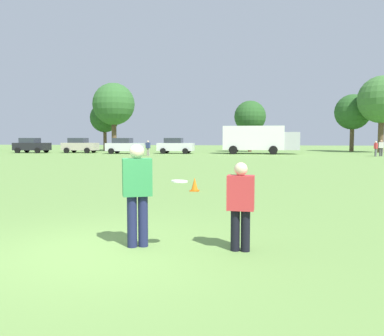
{
  "coord_description": "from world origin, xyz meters",
  "views": [
    {
      "loc": [
        2.4,
        -6.21,
        1.89
      ],
      "look_at": [
        1.22,
        3.07,
        1.17
      ],
      "focal_mm": 37.41,
      "sensor_mm": 36.0,
      "label": 1
    }
  ],
  "objects_px": {
    "player_defender": "(241,202)",
    "box_truck": "(259,139)",
    "bystander_field_marshal": "(148,147)",
    "traffic_cone": "(195,185)",
    "parked_car_near_left": "(31,145)",
    "frisbee": "(180,181)",
    "parked_car_mid_right": "(175,146)",
    "player_thrower": "(137,189)",
    "bystander_far_jogger": "(381,147)",
    "parked_car_center": "(124,146)",
    "bystander_sideline_watcher": "(376,148)",
    "parked_car_mid_left": "(80,145)"
  },
  "relations": [
    {
      "from": "player_thrower",
      "to": "parked_car_center",
      "type": "relative_size",
      "value": 0.42
    },
    {
      "from": "parked_car_mid_right",
      "to": "bystander_sideline_watcher",
      "type": "bearing_deg",
      "value": -12.47
    },
    {
      "from": "traffic_cone",
      "to": "parked_car_center",
      "type": "distance_m",
      "value": 33.24
    },
    {
      "from": "parked_car_mid_left",
      "to": "parked_car_mid_right",
      "type": "bearing_deg",
      "value": -3.08
    },
    {
      "from": "parked_car_center",
      "to": "box_truck",
      "type": "xyz_separation_m",
      "value": [
        15.4,
        1.42,
        0.83
      ]
    },
    {
      "from": "traffic_cone",
      "to": "parked_car_near_left",
      "type": "bearing_deg",
      "value": 126.72
    },
    {
      "from": "parked_car_near_left",
      "to": "player_defender",
      "type": "bearing_deg",
      "value": -56.99
    },
    {
      "from": "bystander_sideline_watcher",
      "to": "bystander_field_marshal",
      "type": "bearing_deg",
      "value": -176.46
    },
    {
      "from": "parked_car_near_left",
      "to": "bystander_sideline_watcher",
      "type": "xyz_separation_m",
      "value": [
        38.66,
        -4.55,
        -0.06
      ]
    },
    {
      "from": "bystander_far_jogger",
      "to": "traffic_cone",
      "type": "bearing_deg",
      "value": -118.67
    },
    {
      "from": "box_truck",
      "to": "parked_car_center",
      "type": "bearing_deg",
      "value": -174.71
    },
    {
      "from": "box_truck",
      "to": "bystander_field_marshal",
      "type": "relative_size",
      "value": 5.5
    },
    {
      "from": "frisbee",
      "to": "parked_car_center",
      "type": "distance_m",
      "value": 40.5
    },
    {
      "from": "player_thrower",
      "to": "bystander_field_marshal",
      "type": "distance_m",
      "value": 34.33
    },
    {
      "from": "frisbee",
      "to": "parked_car_near_left",
      "type": "relative_size",
      "value": 0.06
    },
    {
      "from": "parked_car_near_left",
      "to": "parked_car_center",
      "type": "xyz_separation_m",
      "value": [
        12.04,
        -1.1,
        0.0
      ]
    },
    {
      "from": "frisbee",
      "to": "box_truck",
      "type": "relative_size",
      "value": 0.03
    },
    {
      "from": "parked_car_mid_left",
      "to": "bystander_far_jogger",
      "type": "xyz_separation_m",
      "value": [
        33.48,
        -4.68,
        -0.01
      ]
    },
    {
      "from": "traffic_cone",
      "to": "parked_car_near_left",
      "type": "distance_m",
      "value": 40.08
    },
    {
      "from": "parked_car_mid_right",
      "to": "bystander_field_marshal",
      "type": "height_order",
      "value": "parked_car_mid_right"
    },
    {
      "from": "parked_car_mid_right",
      "to": "bystander_far_jogger",
      "type": "distance_m",
      "value": 21.92
    },
    {
      "from": "player_defender",
      "to": "frisbee",
      "type": "bearing_deg",
      "value": -169.13
    },
    {
      "from": "box_truck",
      "to": "bystander_sideline_watcher",
      "type": "height_order",
      "value": "box_truck"
    },
    {
      "from": "traffic_cone",
      "to": "parked_car_center",
      "type": "xyz_separation_m",
      "value": [
        -11.92,
        31.02,
        0.69
      ]
    },
    {
      "from": "frisbee",
      "to": "parked_car_mid_left",
      "type": "height_order",
      "value": "parked_car_mid_left"
    },
    {
      "from": "player_thrower",
      "to": "parked_car_near_left",
      "type": "distance_m",
      "value": 46.03
    },
    {
      "from": "parked_car_center",
      "to": "box_truck",
      "type": "bearing_deg",
      "value": 5.29
    },
    {
      "from": "parked_car_center",
      "to": "bystander_sideline_watcher",
      "type": "relative_size",
      "value": 2.79
    },
    {
      "from": "frisbee",
      "to": "parked_car_center",
      "type": "relative_size",
      "value": 0.06
    },
    {
      "from": "parked_car_mid_left",
      "to": "parked_car_center",
      "type": "bearing_deg",
      "value": -16.38
    },
    {
      "from": "player_thrower",
      "to": "traffic_cone",
      "type": "bearing_deg",
      "value": 89.08
    },
    {
      "from": "player_thrower",
      "to": "frisbee",
      "type": "bearing_deg",
      "value": -16.59
    },
    {
      "from": "parked_car_mid_left",
      "to": "box_truck",
      "type": "relative_size",
      "value": 0.5
    },
    {
      "from": "player_thrower",
      "to": "bystander_far_jogger",
      "type": "relative_size",
      "value": 1.09
    },
    {
      "from": "bystander_far_jogger",
      "to": "parked_car_mid_left",
      "type": "bearing_deg",
      "value": 172.05
    },
    {
      "from": "parked_car_mid_left",
      "to": "parked_car_center",
      "type": "distance_m",
      "value": 6.43
    },
    {
      "from": "parked_car_mid_left",
      "to": "parked_car_mid_right",
      "type": "height_order",
      "value": "same"
    },
    {
      "from": "bystander_sideline_watcher",
      "to": "bystander_far_jogger",
      "type": "height_order",
      "value": "bystander_far_jogger"
    },
    {
      "from": "frisbee",
      "to": "bystander_sideline_watcher",
      "type": "distance_m",
      "value": 37.77
    },
    {
      "from": "parked_car_center",
      "to": "parked_car_mid_left",
      "type": "bearing_deg",
      "value": 163.62
    },
    {
      "from": "player_defender",
      "to": "box_truck",
      "type": "xyz_separation_m",
      "value": [
        1.83,
        39.73,
        0.93
      ]
    },
    {
      "from": "bystander_field_marshal",
      "to": "box_truck",
      "type": "bearing_deg",
      "value": 28.72
    },
    {
      "from": "traffic_cone",
      "to": "parked_car_mid_right",
      "type": "distance_m",
      "value": 32.78
    },
    {
      "from": "frisbee",
      "to": "traffic_cone",
      "type": "height_order",
      "value": "frisbee"
    },
    {
      "from": "parked_car_near_left",
      "to": "bystander_sideline_watcher",
      "type": "height_order",
      "value": "parked_car_near_left"
    },
    {
      "from": "frisbee",
      "to": "parked_car_mid_right",
      "type": "height_order",
      "value": "parked_car_mid_right"
    },
    {
      "from": "bystander_field_marshal",
      "to": "traffic_cone",
      "type": "bearing_deg",
      "value": -73.08
    },
    {
      "from": "parked_car_mid_right",
      "to": "bystander_far_jogger",
      "type": "bearing_deg",
      "value": -10.61
    },
    {
      "from": "player_defender",
      "to": "box_truck",
      "type": "bearing_deg",
      "value": 87.36
    },
    {
      "from": "bystander_sideline_watcher",
      "to": "bystander_field_marshal",
      "type": "distance_m",
      "value": 22.71
    }
  ]
}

